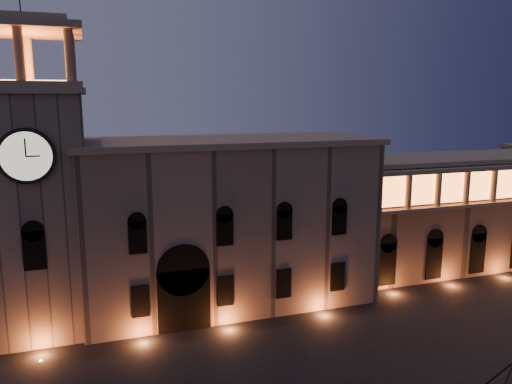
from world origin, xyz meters
The scene contains 3 objects.
government_building centered at (-2.08, 21.93, 8.77)m, with size 30.80×12.80×17.60m.
clock_tower centered at (-20.50, 20.98, 12.50)m, with size 9.80×9.80×32.40m.
colonnade_wing centered at (32.00, 23.92, 7.33)m, with size 40.60×11.50×14.50m.
Camera 1 is at (-15.81, -27.86, 21.46)m, focal length 35.00 mm.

